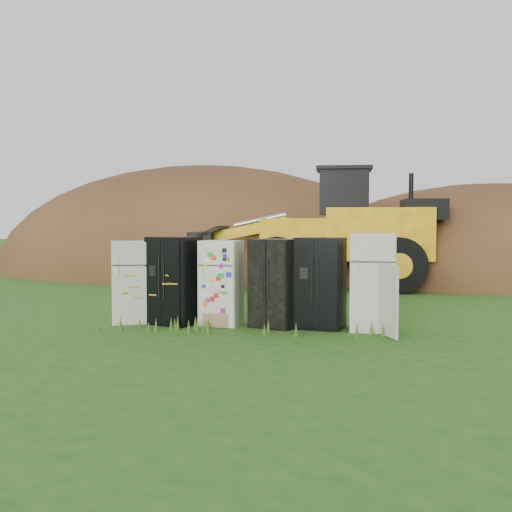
{
  "coord_description": "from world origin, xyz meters",
  "views": [
    {
      "loc": [
        2.53,
        -12.36,
        2.06
      ],
      "look_at": [
        -0.3,
        2.0,
        1.29
      ],
      "focal_mm": 45.0,
      "sensor_mm": 36.0,
      "label": 1
    }
  ],
  "objects_px": {
    "fridge_sticker": "(221,283)",
    "fridge_black_right": "(320,283)",
    "fridge_open_door": "(372,282)",
    "fridge_dark_mid": "(276,283)",
    "fridge_leftmost": "(130,282)",
    "fridge_black_side": "(174,281)",
    "wheel_loader": "(313,228)"
  },
  "relations": [
    {
      "from": "fridge_sticker",
      "to": "fridge_black_right",
      "type": "xyz_separation_m",
      "value": [
        1.98,
        0.02,
        0.03
      ]
    },
    {
      "from": "fridge_black_right",
      "to": "fridge_open_door",
      "type": "bearing_deg",
      "value": 5.22
    },
    {
      "from": "fridge_sticker",
      "to": "fridge_black_right",
      "type": "relative_size",
      "value": 0.96
    },
    {
      "from": "fridge_sticker",
      "to": "fridge_dark_mid",
      "type": "xyz_separation_m",
      "value": [
        1.11,
        -0.02,
        0.02
      ]
    },
    {
      "from": "fridge_leftmost",
      "to": "fridge_black_side",
      "type": "bearing_deg",
      "value": -23.27
    },
    {
      "from": "fridge_dark_mid",
      "to": "fridge_black_right",
      "type": "distance_m",
      "value": 0.86
    },
    {
      "from": "fridge_black_side",
      "to": "fridge_dark_mid",
      "type": "height_order",
      "value": "fridge_black_side"
    },
    {
      "from": "wheel_loader",
      "to": "fridge_black_right",
      "type": "bearing_deg",
      "value": -86.88
    },
    {
      "from": "fridge_leftmost",
      "to": "fridge_sticker",
      "type": "bearing_deg",
      "value": -21.68
    },
    {
      "from": "fridge_leftmost",
      "to": "fridge_black_right",
      "type": "relative_size",
      "value": 0.95
    },
    {
      "from": "fridge_dark_mid",
      "to": "fridge_black_right",
      "type": "relative_size",
      "value": 0.98
    },
    {
      "from": "fridge_sticker",
      "to": "fridge_black_right",
      "type": "bearing_deg",
      "value": 4.21
    },
    {
      "from": "fridge_black_right",
      "to": "fridge_sticker",
      "type": "bearing_deg",
      "value": -170.56
    },
    {
      "from": "fridge_black_right",
      "to": "fridge_black_side",
      "type": "bearing_deg",
      "value": -169.6
    },
    {
      "from": "fridge_leftmost",
      "to": "fridge_black_side",
      "type": "relative_size",
      "value": 0.95
    },
    {
      "from": "fridge_leftmost",
      "to": "fridge_black_right",
      "type": "distance_m",
      "value": 3.89
    },
    {
      "from": "wheel_loader",
      "to": "fridge_dark_mid",
      "type": "bearing_deg",
      "value": -93.35
    },
    {
      "from": "fridge_black_right",
      "to": "fridge_open_door",
      "type": "relative_size",
      "value": 0.95
    },
    {
      "from": "fridge_sticker",
      "to": "wheel_loader",
      "type": "xyz_separation_m",
      "value": [
        1.03,
        7.62,
        1.03
      ]
    },
    {
      "from": "fridge_leftmost",
      "to": "fridge_open_door",
      "type": "distance_m",
      "value": 4.88
    },
    {
      "from": "fridge_leftmost",
      "to": "fridge_sticker",
      "type": "distance_m",
      "value": 1.91
    },
    {
      "from": "fridge_black_side",
      "to": "wheel_loader",
      "type": "height_order",
      "value": "wheel_loader"
    },
    {
      "from": "fridge_black_side",
      "to": "fridge_dark_mid",
      "type": "bearing_deg",
      "value": 21.39
    },
    {
      "from": "fridge_sticker",
      "to": "fridge_open_door",
      "type": "height_order",
      "value": "fridge_open_door"
    },
    {
      "from": "fridge_leftmost",
      "to": "wheel_loader",
      "type": "bearing_deg",
      "value": 45.53
    },
    {
      "from": "fridge_black_side",
      "to": "wheel_loader",
      "type": "xyz_separation_m",
      "value": [
        2.0,
        7.68,
        0.99
      ]
    },
    {
      "from": "fridge_black_side",
      "to": "fridge_black_right",
      "type": "height_order",
      "value": "fridge_black_side"
    },
    {
      "from": "fridge_dark_mid",
      "to": "fridge_open_door",
      "type": "height_order",
      "value": "fridge_open_door"
    },
    {
      "from": "fridge_leftmost",
      "to": "fridge_black_side",
      "type": "height_order",
      "value": "fridge_black_side"
    },
    {
      "from": "fridge_sticker",
      "to": "fridge_dark_mid",
      "type": "distance_m",
      "value": 1.12
    },
    {
      "from": "fridge_black_side",
      "to": "fridge_sticker",
      "type": "distance_m",
      "value": 0.97
    },
    {
      "from": "fridge_sticker",
      "to": "wheel_loader",
      "type": "distance_m",
      "value": 7.76
    }
  ]
}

